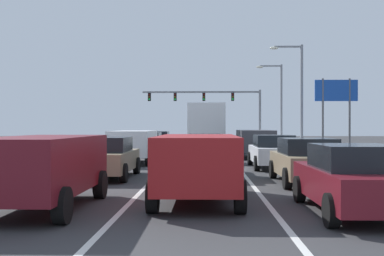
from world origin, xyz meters
TOP-DOWN VIEW (x-y plane):
  - ground_plane at (0.00, 20.99)m, footprint 136.44×136.44m
  - lane_stripe_between_right_lane_and_center_lane at (1.70, 26.24)m, footprint 0.14×57.73m
  - lane_stripe_between_center_lane_and_left_lane at (-1.70, 26.24)m, footprint 0.14×57.73m
  - snow_bank_right_shoulder at (7.00, 26.24)m, footprint 1.51×57.73m
  - snow_bank_left_shoulder at (-7.00, 26.24)m, footprint 2.18×57.73m
  - sedan_maroon_right_lane_nearest at (3.43, 5.87)m, footprint 2.00×4.50m
  - sedan_tan_right_lane_second at (3.54, 11.45)m, footprint 2.00×4.50m
  - sedan_white_right_lane_third at (3.26, 17.38)m, footprint 2.00×4.50m
  - suv_charcoal_right_lane_fourth at (3.17, 24.52)m, footprint 2.16×4.90m
  - sedan_navy_right_lane_fifth at (3.47, 31.57)m, footprint 2.00×4.50m
  - suv_red_center_lane_nearest at (-0.02, 7.48)m, footprint 2.16×4.90m
  - sedan_black_center_lane_second at (0.25, 13.81)m, footprint 2.00×4.50m
  - sedan_gray_center_lane_third at (0.13, 20.81)m, footprint 2.00×4.50m
  - box_truck_center_lane_fourth at (0.24, 28.35)m, footprint 2.53×7.20m
  - suv_silver_center_lane_fifth at (-0.20, 36.66)m, footprint 2.16×4.90m
  - suv_maroon_left_lane_nearest at (-3.55, 6.22)m, footprint 2.16×4.90m
  - sedan_tan_left_lane_second at (-3.47, 12.97)m, footprint 2.00×4.50m
  - suv_white_left_lane_third at (-3.51, 20.01)m, footprint 2.16×4.90m
  - sedan_charcoal_left_lane_fourth at (-3.58, 26.66)m, footprint 2.00×4.50m
  - sedan_navy_left_lane_fifth at (-3.53, 32.92)m, footprint 2.00×4.50m
  - traffic_light_gantry at (1.31, 52.46)m, footprint 14.00×0.47m
  - street_lamp_right_mid at (7.52, 34.11)m, footprint 2.66×0.36m
  - street_lamp_right_far at (7.53, 44.61)m, footprint 2.66×0.36m
  - roadside_sign_right at (10.02, 31.94)m, footprint 3.20×0.16m

SIDE VIEW (x-z plane):
  - ground_plane at x=0.00m, z-range 0.00..0.00m
  - lane_stripe_between_right_lane_and_center_lane at x=1.70m, z-range 0.00..0.01m
  - lane_stripe_between_center_lane_and_left_lane at x=-1.70m, z-range 0.00..0.01m
  - snow_bank_right_shoulder at x=7.00m, z-range 0.00..0.49m
  - snow_bank_left_shoulder at x=-7.00m, z-range 0.00..0.80m
  - sedan_maroon_right_lane_nearest at x=3.43m, z-range 0.01..1.52m
  - sedan_tan_right_lane_second at x=3.54m, z-range 0.01..1.52m
  - sedan_white_right_lane_third at x=3.26m, z-range 0.01..1.52m
  - sedan_navy_right_lane_fifth at x=3.47m, z-range 0.01..1.52m
  - sedan_black_center_lane_second at x=0.25m, z-range 0.01..1.52m
  - sedan_gray_center_lane_third at x=0.13m, z-range 0.01..1.52m
  - sedan_tan_left_lane_second at x=-3.47m, z-range 0.01..1.52m
  - sedan_charcoal_left_lane_fourth at x=-3.58m, z-range 0.01..1.52m
  - sedan_navy_left_lane_fifth at x=-3.53m, z-range 0.01..1.52m
  - suv_charcoal_right_lane_fourth at x=3.17m, z-range 0.18..1.85m
  - suv_red_center_lane_nearest at x=-0.02m, z-range 0.18..1.85m
  - suv_silver_center_lane_fifth at x=-0.20m, z-range 0.18..1.85m
  - suv_maroon_left_lane_nearest at x=-3.55m, z-range 0.18..1.85m
  - suv_white_left_lane_third at x=-3.51m, z-range 0.18..1.85m
  - box_truck_center_lane_fourth at x=0.24m, z-range 0.22..3.58m
  - roadside_sign_right at x=10.02m, z-range 1.27..6.77m
  - traffic_light_gantry at x=1.31m, z-range 1.79..7.99m
  - street_lamp_right_far at x=7.53m, z-range 0.80..8.98m
  - street_lamp_right_mid at x=7.52m, z-range 0.81..9.22m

